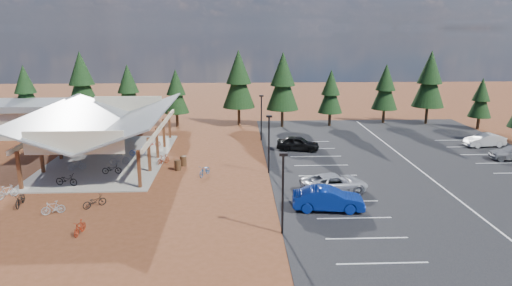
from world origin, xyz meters
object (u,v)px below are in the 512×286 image
Objects in this scene: lamp_post_1 at (269,140)px; car_4 at (298,143)px; car_1 at (328,199)px; bike_12 at (94,201)px; bike_6 at (138,151)px; bike_7 at (153,143)px; bike_0 at (66,180)px; bike_pavilion at (107,120)px; outbuilding at (13,118)px; car_9 at (485,140)px; bike_1 at (77,165)px; lamp_post_2 at (261,114)px; trash_bin_0 at (178,165)px; bike_5 at (119,159)px; bike_11 at (80,227)px; bike_9 at (7,192)px; bike_15 at (163,159)px; trash_bin_1 at (183,161)px; car_2 at (334,183)px; bike_14 at (205,171)px; bike_3 at (93,138)px; bike_4 at (112,169)px; bike_8 at (20,199)px; bike_13 at (53,208)px; lamp_post_0 at (283,188)px.

car_4 is at bearing 64.49° from lamp_post_1.
bike_12 is at bearing 91.62° from car_1.
lamp_post_1 is 3.01× the size of bike_12.
bike_7 is at bearing -33.11° from bike_6.
bike_pavilion is at bearing 1.72° from bike_0.
bike_7 is at bearing -44.79° from bike_12.
outbuilding reaches higher than car_9.
lamp_post_1 reaches higher than bike_1.
lamp_post_2 reaches higher than trash_bin_0.
trash_bin_0 is at bearing 171.05° from lamp_post_1.
bike_5 reaches higher than bike_11.
bike_9 is 1.04× the size of bike_15.
trash_bin_1 is 0.50× the size of bike_5.
bike_7 is at bearing -10.40° from bike_0.
trash_bin_0 is 32.31m from car_9.
bike_12 is (-0.24, -13.34, -0.06)m from bike_6.
lamp_post_1 is 5.71× the size of trash_bin_0.
bike_15 is 0.31× the size of car_2.
trash_bin_1 is 5.98m from bike_6.
bike_14 reaches higher than bike_12.
bike_3 is 11.89m from bike_4.
outbuilding reaches higher than trash_bin_1.
bike_6 is at bearing -81.26° from bike_9.
bike_14 is 30.31m from car_9.
bike_6 is 0.93× the size of bike_9.
bike_8 reaches higher than bike_15.
lamp_post_1 is at bearing -165.60° from bike_15.
car_1 is (23.32, -3.34, 0.35)m from bike_9.
bike_1 is (-8.88, 0.12, 0.11)m from trash_bin_0.
bike_9 is at bearing -148.44° from bike_13.
bike_pavilion reaches higher than bike_5.
bike_4 is (1.48, -4.90, -3.30)m from bike_pavilion.
lamp_post_2 reaches higher than bike_pavilion.
bike_8 reaches higher than bike_14.
trash_bin_0 is 0.53× the size of bike_12.
bike_13 is (13.77, -24.38, -1.57)m from outbuilding.
bike_5 is at bearing 164.84° from trash_bin_0.
bike_7 is (1.95, 9.05, 0.03)m from bike_4.
bike_1 is (-16.90, 13.38, -2.42)m from lamp_post_0.
bike_11 is at bearing -97.06° from bike_14.
lamp_post_1 is 2.95× the size of bike_14.
bike_7 is 0.35× the size of car_4.
car_2 reaches higher than trash_bin_0.
bike_3 reaches higher than bike_5.
bike_14 is at bearing 18.32° from bike_8.
bike_0 is at bearing 173.53° from bike_3.
bike_0 is 13.91m from bike_3.
lamp_post_1 reaches higher than bike_6.
bike_3 is (-1.46, 9.58, 0.10)m from bike_1.
bike_11 is 0.29× the size of car_2.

